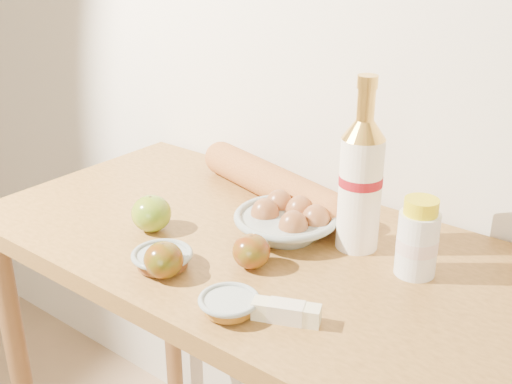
{
  "coord_description": "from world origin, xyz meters",
  "views": [
    {
      "loc": [
        0.67,
        0.31,
        1.49
      ],
      "look_at": [
        0.0,
        1.15,
        1.02
      ],
      "focal_mm": 45.0,
      "sensor_mm": 36.0,
      "label": 1
    }
  ],
  "objects_px": {
    "table": "(265,298)",
    "egg_bowl": "(287,221)",
    "baguette": "(272,182)",
    "cream_bottle": "(418,240)",
    "bourbon_bottle": "(361,181)"
  },
  "relations": [
    {
      "from": "table",
      "to": "egg_bowl",
      "type": "bearing_deg",
      "value": 80.99
    },
    {
      "from": "baguette",
      "to": "table",
      "type": "bearing_deg",
      "value": -42.03
    },
    {
      "from": "cream_bottle",
      "to": "egg_bowl",
      "type": "height_order",
      "value": "cream_bottle"
    },
    {
      "from": "bourbon_bottle",
      "to": "egg_bowl",
      "type": "distance_m",
      "value": 0.17
    },
    {
      "from": "bourbon_bottle",
      "to": "baguette",
      "type": "xyz_separation_m",
      "value": [
        -0.26,
        0.08,
        -0.1
      ]
    },
    {
      "from": "bourbon_bottle",
      "to": "cream_bottle",
      "type": "height_order",
      "value": "bourbon_bottle"
    },
    {
      "from": "bourbon_bottle",
      "to": "baguette",
      "type": "height_order",
      "value": "bourbon_bottle"
    },
    {
      "from": "cream_bottle",
      "to": "egg_bowl",
      "type": "relative_size",
      "value": 0.61
    },
    {
      "from": "egg_bowl",
      "to": "baguette",
      "type": "xyz_separation_m",
      "value": [
        -0.13,
        0.12,
        0.01
      ]
    },
    {
      "from": "cream_bottle",
      "to": "baguette",
      "type": "distance_m",
      "value": 0.41
    },
    {
      "from": "cream_bottle",
      "to": "egg_bowl",
      "type": "bearing_deg",
      "value": -170.48
    },
    {
      "from": "egg_bowl",
      "to": "baguette",
      "type": "distance_m",
      "value": 0.18
    },
    {
      "from": "table",
      "to": "baguette",
      "type": "height_order",
      "value": "baguette"
    },
    {
      "from": "cream_bottle",
      "to": "table",
      "type": "bearing_deg",
      "value": -158.82
    },
    {
      "from": "table",
      "to": "bourbon_bottle",
      "type": "xyz_separation_m",
      "value": [
        0.14,
        0.1,
        0.26
      ]
    }
  ]
}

